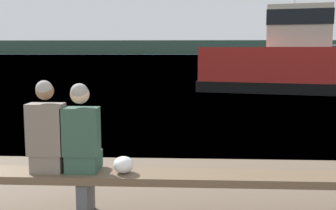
{
  "coord_description": "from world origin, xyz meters",
  "views": [
    {
      "loc": [
        0.88,
        -1.18,
        1.8
      ],
      "look_at": [
        0.5,
        6.22,
        0.83
      ],
      "focal_mm": 45.0,
      "sensor_mm": 36.0,
      "label": 1
    }
  ],
  "objects": [
    {
      "name": "water_surface",
      "position": [
        0.0,
        125.66,
        0.0
      ],
      "size": [
        240.0,
        240.0,
        0.0
      ],
      "primitive_type": "plane",
      "color": "teal",
      "rests_on": "ground"
    },
    {
      "name": "far_shoreline",
      "position": [
        0.0,
        183.09,
        2.9
      ],
      "size": [
        600.0,
        12.0,
        5.8
      ],
      "primitive_type": "cube",
      "color": "#2D3D2D",
      "rests_on": "ground"
    },
    {
      "name": "tugboat_red",
      "position": [
        5.27,
        17.47,
        1.18
      ],
      "size": [
        8.13,
        5.03,
        6.81
      ],
      "rotation": [
        0.0,
        0.0,
        1.32
      ],
      "color": "red",
      "rests_on": "water_surface"
    },
    {
      "name": "shopping_bag",
      "position": [
        0.17,
        3.2,
        0.57
      ],
      "size": [
        0.22,
        0.24,
        0.18
      ],
      "color": "white",
      "rests_on": "bench_main"
    },
    {
      "name": "person_left",
      "position": [
        -0.66,
        3.23,
        0.9
      ],
      "size": [
        0.39,
        0.42,
        1.0
      ],
      "color": "#70665B",
      "rests_on": "bench_main"
    },
    {
      "name": "bench_main",
      "position": [
        -0.25,
        3.22,
        0.4
      ],
      "size": [
        7.71,
        0.44,
        0.48
      ],
      "color": "brown",
      "rests_on": "ground"
    },
    {
      "name": "person_right",
      "position": [
        -0.28,
        3.23,
        0.89
      ],
      "size": [
        0.39,
        0.42,
        0.97
      ],
      "color": "#2D4C3D",
      "rests_on": "bench_main"
    }
  ]
}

